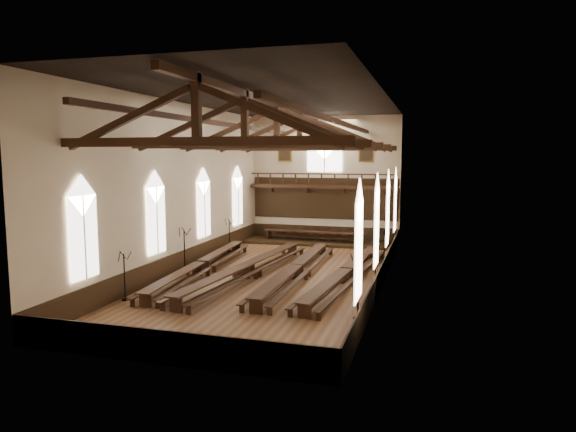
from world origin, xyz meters
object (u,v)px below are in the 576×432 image
Objects in this scene: dais at (314,242)px; candelabrum_left_near at (125,286)px; candelabrum_left_far at (230,242)px; candelabrum_right_far at (384,253)px; refectory_row_d at (347,272)px; high_table at (314,233)px; refectory_row_c at (296,268)px; refectory_row_a at (200,265)px; candelabrum_left_mid at (185,259)px; candelabrum_right_mid at (375,269)px; candelabrum_right_near at (358,299)px; refectory_row_b at (248,267)px.

dais is 18.77m from candelabrum_left_near.
candelabrum_right_far is (11.10, -1.07, -0.03)m from candelabrum_left_far.
high_table is (-4.48, 11.51, 0.29)m from refectory_row_d.
refectory_row_c is 11.48m from high_table.
high_table is at bearing 111.26° from refectory_row_d.
candelabrum_left_mid reaches higher than refectory_row_a.
candelabrum_right_mid is (6.00, -11.18, -0.11)m from high_table.
refectory_row_c is 6.40× the size of candelabrum_right_far.
candelabrum_right_far reaches higher than refectory_row_a.
candelabrum_right_near is at bearing -71.40° from dais.
candelabrum_left_mid is 1.13× the size of candelabrum_left_far.
high_table is 18.76m from candelabrum_left_near.
candelabrum_left_mid is 0.94× the size of candelabrum_right_near.
refectory_row_d is at bearing 5.27° from refectory_row_b.
candelabrum_right_mid is at bearing -28.99° from candelabrum_left_far.
high_table is 3.37× the size of candelabrum_right_mid.
refectory_row_a is at bearing -1.47° from candelabrum_left_mid.
candelabrum_left_mid is 11.13m from candelabrum_right_mid.
high_table is 18.80m from candelabrum_right_near.
refectory_row_b reaches higher than dais.
refectory_row_c is 1.00× the size of refectory_row_d.
high_table is 3.42× the size of candelabrum_left_far.
candelabrum_left_far reaches higher than candelabrum_right_far.
refectory_row_c is at bearing -129.99° from candelabrum_right_far.
dais is 0.75m from high_table.
refectory_row_a is 5.37× the size of candelabrum_left_mid.
dais is (1.12, 12.02, -0.49)m from refectory_row_b.
candelabrum_left_near is (-5.10, -18.06, 0.63)m from dais.
refectory_row_d is 12.35m from high_table.
refectory_row_b is at bearing -60.35° from candelabrum_left_far.
dais is at bearing 84.69° from refectory_row_b.
refectory_row_a is 6.34× the size of candelabrum_right_far.
candelabrum_left_mid is 12.55m from candelabrum_right_far.
candelabrum_right_mid reaches higher than candelabrum_left_far.
dais is (-1.57, 11.37, -0.46)m from refectory_row_c.
candelabrum_left_mid is 6.92m from candelabrum_left_far.
refectory_row_c is 7.83m from candelabrum_right_near.
candelabrum_right_far is (11.10, 5.85, -0.13)m from candelabrum_left_mid.
candelabrum_left_mid is at bearing 178.83° from refectory_row_b.
refectory_row_b is 6.29× the size of candelabrum_left_near.
refectory_row_c reaches higher than refectory_row_a.
refectory_row_b is 12.08m from high_table.
candelabrum_right_far is at bearing 74.33° from refectory_row_d.
refectory_row_c is at bearing -82.14° from dais.
candelabrum_right_far is at bearing 39.80° from refectory_row_b.
dais is 1.40× the size of high_table.
refectory_row_b is 7.17m from candelabrum_right_mid.
candelabrum_left_far reaches higher than refectory_row_c.
refectory_row_d is 6.50m from candelabrum_right_near.
candelabrum_right_far is (7.12, 5.93, 0.11)m from refectory_row_b.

